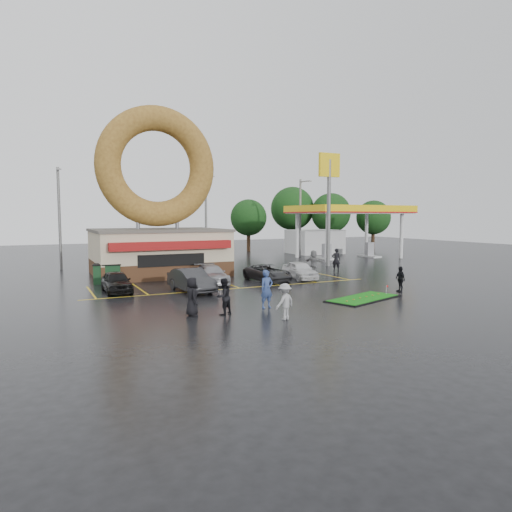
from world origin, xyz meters
name	(u,v)px	position (x,y,z in m)	size (l,w,h in m)	color
ground	(263,296)	(0.00, 0.00, 0.00)	(120.00, 120.00, 0.00)	black
donut_shop	(158,219)	(-3.00, 12.97, 4.46)	(10.20, 8.70, 13.50)	#472B19
gas_station	(334,225)	(20.00, 20.94, 3.70)	(12.30, 13.65, 5.90)	silver
shell_sign	(329,188)	(13.00, 12.00, 7.38)	(2.20, 0.36, 10.60)	slate
streetlight_left	(59,216)	(-10.00, 19.92, 4.78)	(0.40, 2.21, 9.00)	slate
streetlight_mid	(206,216)	(4.00, 20.92, 4.78)	(0.40, 2.21, 9.00)	slate
streetlight_right	(301,216)	(16.00, 21.92, 4.78)	(0.40, 2.21, 9.00)	slate
tree_far_a	(331,213)	(26.00, 30.00, 5.18)	(5.60, 5.60, 8.00)	#332114
tree_far_b	(373,218)	(32.00, 28.00, 4.53)	(4.90, 4.90, 7.00)	#332114
tree_far_c	(292,209)	(22.00, 34.00, 5.84)	(6.30, 6.30, 9.00)	#332114
tree_far_d	(249,218)	(14.00, 32.00, 4.53)	(4.90, 4.90, 7.00)	#332114
car_black	(116,282)	(-7.56, 5.31, 0.66)	(1.56, 3.88, 1.32)	black
car_dgrey	(191,280)	(-3.28, 3.50, 0.72)	(1.53, 4.39, 1.45)	#2C2C2E
car_silver	(211,274)	(-0.90, 6.32, 0.63)	(1.77, 4.36, 1.27)	#9A9A9F
car_grey	(268,273)	(3.19, 5.55, 0.61)	(2.02, 4.38, 1.22)	#2B2B2D
car_white	(300,270)	(5.84, 5.41, 0.67)	(1.59, 3.95, 1.34)	silver
person_blue	(267,289)	(-1.37, -3.11, 0.99)	(0.72, 0.47, 1.97)	navy
person_blackjkt	(223,297)	(-4.00, -3.68, 0.88)	(0.86, 0.67, 1.76)	black
person_hoodie	(285,302)	(-1.86, -5.87, 0.84)	(1.08, 0.62, 1.67)	#99999B
person_bystander	(192,297)	(-5.44, -3.24, 0.92)	(0.90, 0.59, 1.85)	black
person_cameraman	(400,279)	(8.44, -2.33, 0.80)	(0.94, 0.39, 1.60)	black
person_walker_near	(314,262)	(8.41, 7.46, 0.98)	(1.82, 0.58, 1.97)	gray
person_walker_far	(336,260)	(11.25, 8.29, 0.99)	(0.72, 0.47, 1.97)	black
dumpster	(108,274)	(-7.50, 9.56, 0.65)	(1.80, 1.20, 1.30)	#163A1E
putting_green	(363,298)	(4.78, -3.28, 0.04)	(5.26, 3.53, 0.61)	black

